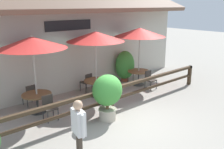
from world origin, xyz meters
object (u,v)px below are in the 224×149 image
at_px(chair_far_streetside, 150,79).
at_px(dining_table_far, 139,73).
at_px(chair_far_wallside, 129,72).
at_px(chair_near_streetside, 49,106).
at_px(chair_middle_wallside, 87,81).
at_px(patio_umbrella_near, 32,43).
at_px(potted_plant_corner_fern, 125,66).
at_px(chair_middle_streetside, 107,90).
at_px(potted_plant_entrance_palm, 107,93).
at_px(chair_near_wallside, 30,94).
at_px(dining_table_near, 37,98).
at_px(pedestrian, 79,124).
at_px(dining_table_middle, 96,83).
at_px(patio_umbrella_middle, 96,36).
at_px(patio_umbrella_far, 140,32).

bearing_deg(chair_far_streetside, dining_table_far, 90.50).
bearing_deg(chair_far_wallside, chair_far_streetside, 88.14).
distance_m(chair_near_streetside, chair_far_streetside, 5.15).
relative_size(chair_near_streetside, chair_middle_wallside, 1.00).
height_order(patio_umbrella_near, potted_plant_corner_fern, patio_umbrella_near).
distance_m(patio_umbrella_near, chair_middle_streetside, 3.51).
bearing_deg(potted_plant_entrance_palm, chair_near_wallside, 116.74).
xyz_separation_m(dining_table_near, chair_near_wallside, (0.07, 0.82, -0.10)).
bearing_deg(chair_middle_wallside, chair_middle_streetside, 80.43).
bearing_deg(chair_far_streetside, pedestrian, -153.13).
xyz_separation_m(dining_table_middle, dining_table_far, (2.53, -0.11, 0.00)).
xyz_separation_m(chair_near_wallside, potted_plant_corner_fern, (5.09, -0.07, 0.35)).
bearing_deg(chair_middle_streetside, dining_table_far, 21.86).
relative_size(patio_umbrella_near, dining_table_far, 2.66).
xyz_separation_m(chair_middle_wallside, pedestrian, (-3.28, -4.35, 0.62)).
bearing_deg(chair_far_wallside, chair_near_streetside, 16.29).
bearing_deg(potted_plant_entrance_palm, pedestrian, -145.04).
bearing_deg(potted_plant_corner_fern, chair_middle_streetside, -148.09).
relative_size(chair_near_wallside, dining_table_far, 0.80).
height_order(chair_near_wallside, potted_plant_entrance_palm, potted_plant_entrance_palm).
relative_size(patio_umbrella_near, potted_plant_corner_fern, 1.79).
relative_size(patio_umbrella_near, potted_plant_entrance_palm, 1.76).
bearing_deg(patio_umbrella_middle, chair_far_wallside, 13.80).
xyz_separation_m(patio_umbrella_middle, patio_umbrella_far, (2.53, -0.11, 0.00)).
bearing_deg(patio_umbrella_middle, chair_middle_streetside, -91.36).
relative_size(patio_umbrella_middle, potted_plant_corner_fern, 1.79).
bearing_deg(potted_plant_corner_fern, pedestrian, -142.44).
xyz_separation_m(patio_umbrella_near, chair_middle_wallside, (2.72, 0.70, -2.12)).
bearing_deg(dining_table_far, chair_near_streetside, -172.61).
distance_m(dining_table_middle, potted_plant_corner_fern, 2.60).
height_order(patio_umbrella_far, dining_table_far, patio_umbrella_far).
bearing_deg(chair_near_wallside, potted_plant_corner_fern, 174.62).
xyz_separation_m(dining_table_near, potted_plant_corner_fern, (5.16, 0.75, 0.25)).
height_order(chair_middle_streetside, chair_far_streetside, same).
height_order(dining_table_near, chair_near_streetside, chair_near_streetside).
xyz_separation_m(chair_near_streetside, patio_umbrella_middle, (2.63, 0.78, 2.12)).
xyz_separation_m(dining_table_middle, chair_far_wallside, (2.60, 0.64, -0.10)).
bearing_deg(patio_umbrella_near, dining_table_near, -90.00).
relative_size(dining_table_middle, chair_far_streetside, 1.25).
distance_m(patio_umbrella_middle, dining_table_middle, 2.02).
bearing_deg(chair_middle_wallside, pedestrian, 44.85).
xyz_separation_m(chair_middle_streetside, chair_middle_wallside, (0.04, 1.49, 0.00)).
bearing_deg(chair_near_streetside, dining_table_near, 96.42).
bearing_deg(pedestrian, dining_table_near, 2.56).
bearing_deg(potted_plant_entrance_palm, chair_near_streetside, 138.33).
xyz_separation_m(dining_table_near, chair_near_streetside, (0.07, -0.82, -0.10)).
xyz_separation_m(dining_table_far, chair_far_wallside, (0.07, 0.74, -0.10)).
xyz_separation_m(patio_umbrella_near, chair_far_streetside, (5.22, -0.90, -2.12)).
xyz_separation_m(potted_plant_entrance_palm, pedestrian, (-2.13, -1.49, 0.13)).
bearing_deg(dining_table_middle, patio_umbrella_near, 179.05).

